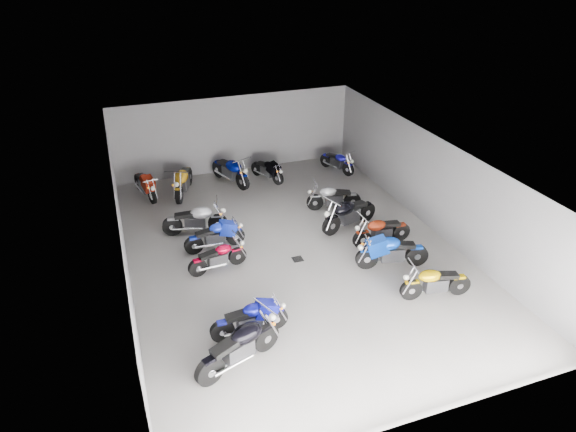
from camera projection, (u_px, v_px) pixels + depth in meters
name	position (u px, v px, depth m)	size (l,w,h in m)	color
ground	(292.00, 251.00, 16.37)	(14.00, 14.00, 0.00)	gray
wall_back	(235.00, 134.00, 21.39)	(10.00, 0.10, 3.20)	slate
wall_left	(122.00, 235.00, 14.12)	(0.10, 14.00, 3.20)	slate
wall_right	(433.00, 183.00, 17.08)	(0.10, 14.00, 3.20)	slate
ceiling	(293.00, 157.00, 14.83)	(10.00, 14.00, 0.04)	black
drain_grate	(298.00, 259.00, 15.95)	(0.32, 0.32, 0.01)	black
motorcycle_left_a	(240.00, 346.00, 11.75)	(2.22, 1.02, 1.03)	black
motorcycle_left_b	(250.00, 319.00, 12.72)	(2.00, 0.39, 0.88)	black
motorcycle_left_d	(218.00, 257.00, 15.26)	(1.84, 0.48, 0.81)	black
motorcycle_left_e	(215.00, 236.00, 16.28)	(1.99, 0.42, 0.87)	black
motorcycle_left_f	(196.00, 220.00, 17.11)	(2.16, 0.63, 0.96)	black
motorcycle_right_b	(435.00, 282.00, 14.07)	(2.02, 0.54, 0.89)	black
motorcycle_right_c	(391.00, 252.00, 15.35)	(2.20, 0.68, 0.98)	black
motorcycle_right_d	(381.00, 231.00, 16.53)	(2.04, 0.39, 0.90)	black
motorcycle_right_e	(349.00, 214.00, 17.42)	(2.26, 0.81, 1.02)	black
motorcycle_right_f	(333.00, 197.00, 18.68)	(1.98, 0.64, 0.88)	black
motorcycle_back_a	(145.00, 185.00, 19.59)	(0.66, 2.07, 0.92)	black
motorcycle_back_b	(183.00, 181.00, 19.74)	(1.02, 2.25, 1.04)	black
motorcycle_back_c	(231.00, 171.00, 20.61)	(1.02, 2.23, 1.03)	black
motorcycle_back_d	(267.00, 170.00, 20.97)	(0.88, 1.75, 0.82)	black
motorcycle_back_f	(337.00, 161.00, 21.76)	(0.82, 1.79, 0.83)	black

